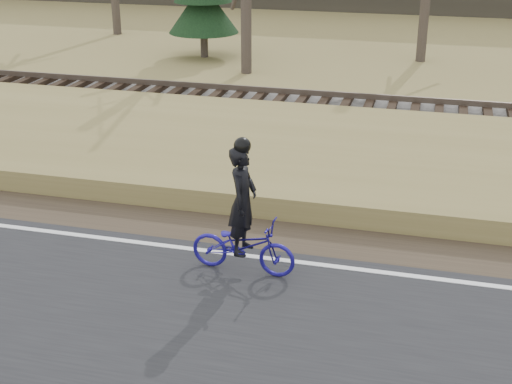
# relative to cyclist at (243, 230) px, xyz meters

# --- Properties ---
(ground) EXTENTS (120.00, 120.00, 0.00)m
(ground) POSITION_rel_cyclist_xyz_m (-2.60, 0.30, -0.78)
(ground) COLOR olive
(ground) RESTS_ON ground
(road) EXTENTS (120.00, 6.00, 0.06)m
(road) POSITION_rel_cyclist_xyz_m (-2.60, -2.20, -0.75)
(road) COLOR black
(road) RESTS_ON ground
(edge_line) EXTENTS (120.00, 0.12, 0.01)m
(edge_line) POSITION_rel_cyclist_xyz_m (-2.60, 0.50, -0.72)
(edge_line) COLOR silver
(edge_line) RESTS_ON road
(shoulder) EXTENTS (120.00, 1.60, 0.04)m
(shoulder) POSITION_rel_cyclist_xyz_m (-2.60, 1.50, -0.76)
(shoulder) COLOR #473A2B
(shoulder) RESTS_ON ground
(embankment) EXTENTS (120.00, 5.00, 0.44)m
(embankment) POSITION_rel_cyclist_xyz_m (-2.60, 4.50, -0.56)
(embankment) COLOR olive
(embankment) RESTS_ON ground
(ballast) EXTENTS (120.00, 3.00, 0.45)m
(ballast) POSITION_rel_cyclist_xyz_m (-2.60, 8.30, -0.56)
(ballast) COLOR slate
(ballast) RESTS_ON ground
(railroad) EXTENTS (120.00, 2.40, 0.29)m
(railroad) POSITION_rel_cyclist_xyz_m (-2.60, 8.30, -0.26)
(railroad) COLOR black
(railroad) RESTS_ON ballast
(cyclist) EXTENTS (1.73, 0.68, 2.23)m
(cyclist) POSITION_rel_cyclist_xyz_m (0.00, 0.00, 0.00)
(cyclist) COLOR navy
(cyclist) RESTS_ON road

